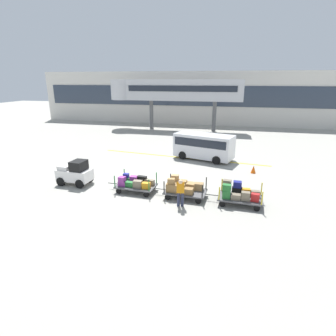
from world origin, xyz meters
TOP-DOWN VIEW (x-y plane):
  - ground_plane at (0.00, 0.00)m, footprint 120.00×120.00m
  - apron_lead_line at (1.01, 6.90)m, footprint 14.48×1.91m
  - terminal_building at (0.00, 25.98)m, footprint 49.14×2.51m
  - jet_bridge at (-3.10, 19.99)m, footprint 17.18×3.00m
  - baggage_tug at (-4.38, -0.80)m, footprint 2.16×1.34m
  - baggage_cart_lead at (-0.28, -1.03)m, footprint 3.04×1.53m
  - baggage_cart_middle at (2.62, -1.17)m, footprint 3.04×1.53m
  - baggage_cart_tail at (5.65, -1.37)m, footprint 3.04×1.53m
  - baggage_handler at (2.71, -2.44)m, footprint 0.47×0.48m
  - shuttle_van at (2.88, 6.85)m, footprint 5.14×3.18m
  - safety_cone_near at (6.77, 4.09)m, footprint 0.36×0.36m

SIDE VIEW (x-z plane):
  - ground_plane at x=0.00m, z-range 0.00..0.00m
  - apron_lead_line at x=1.01m, z-range 0.00..0.01m
  - safety_cone_near at x=6.77m, z-range 0.00..0.55m
  - baggage_cart_lead at x=-0.28m, z-range -0.03..1.07m
  - baggage_cart_middle at x=2.62m, z-range -0.02..1.14m
  - baggage_cart_tail at x=5.65m, z-range -0.01..1.16m
  - baggage_tug at x=-4.38m, z-range -0.04..1.54m
  - baggage_handler at x=2.71m, z-range 0.08..1.65m
  - shuttle_van at x=2.88m, z-range 0.19..2.28m
  - terminal_building at x=0.00m, z-range 0.01..7.51m
  - jet_bridge at x=-3.10m, z-range 1.85..8.25m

